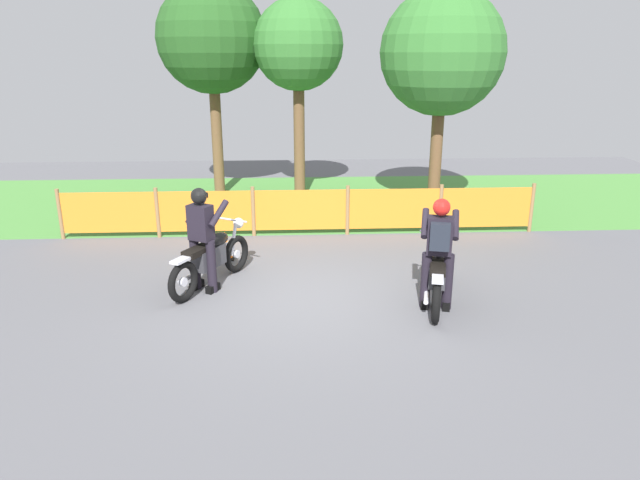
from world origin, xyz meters
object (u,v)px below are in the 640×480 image
(motorcycle_lead, at_px, (211,258))
(motorcycle_trailing, at_px, (437,273))
(rider_lead, at_px, (202,236))
(traffic_cone, at_px, (225,245))
(rider_trailing, at_px, (439,248))

(motorcycle_lead, bearing_deg, motorcycle_trailing, -74.18)
(motorcycle_lead, distance_m, rider_lead, 0.48)
(rider_lead, relative_size, traffic_cone, 3.19)
(motorcycle_trailing, xyz_separation_m, traffic_cone, (-3.43, 2.14, -0.21))
(motorcycle_lead, bearing_deg, traffic_cone, 25.93)
(rider_lead, bearing_deg, traffic_cone, 22.56)
(rider_lead, bearing_deg, rider_trailing, -74.59)
(motorcycle_trailing, height_order, traffic_cone, motorcycle_trailing)
(motorcycle_lead, distance_m, rider_trailing, 3.65)
(rider_lead, bearing_deg, motorcycle_trailing, -71.13)
(motorcycle_lead, height_order, rider_trailing, rider_trailing)
(rider_lead, relative_size, rider_trailing, 1.00)
(motorcycle_trailing, bearing_deg, rider_lead, 93.41)
(motorcycle_trailing, relative_size, rider_trailing, 1.19)
(motorcycle_lead, xyz_separation_m, traffic_cone, (0.08, 1.29, -0.22))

